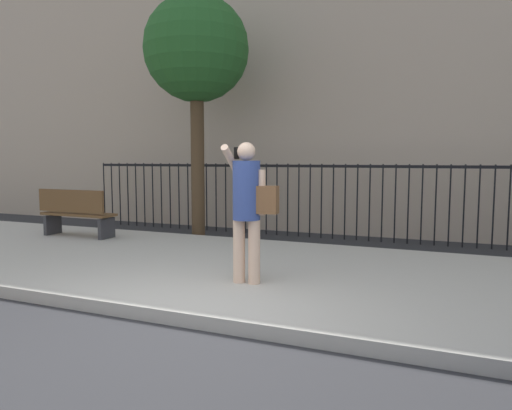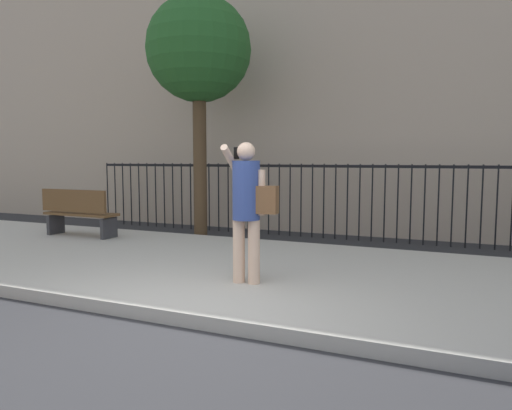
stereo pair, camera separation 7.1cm
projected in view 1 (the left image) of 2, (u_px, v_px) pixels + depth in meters
ground_plane at (178, 327)px, 4.83m from camera, size 60.00×60.00×0.00m
sidewalk at (261, 272)px, 6.83m from camera, size 28.00×4.40×0.15m
iron_fence at (327, 191)px, 10.13m from camera, size 12.03×0.04×1.60m
pedestrian_on_phone at (248, 202)px, 5.87m from camera, size 0.67×0.51×1.75m
street_bench at (75, 212)px, 9.45m from camera, size 1.60×0.45×0.95m
street_tree_mid at (196, 51)px, 9.89m from camera, size 2.20×2.20×5.09m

